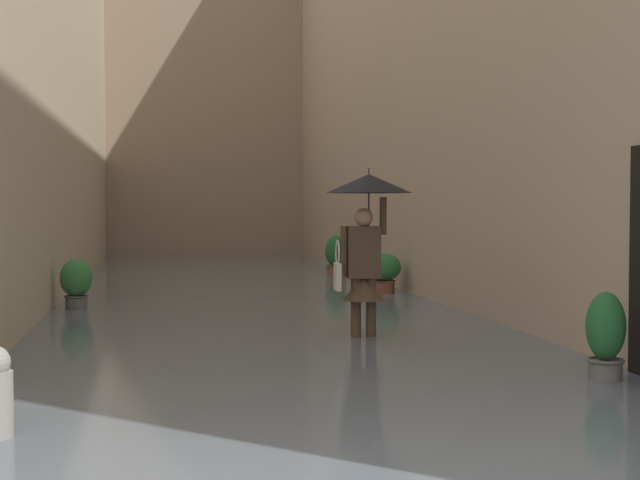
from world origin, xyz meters
name	(u,v)px	position (x,y,z in m)	size (l,w,h in m)	color
ground_plane	(240,300)	(0.00, -11.59, 0.00)	(60.00, 60.00, 0.00)	#605B56
flood_water	(240,296)	(0.00, -11.59, 0.06)	(6.69, 29.17, 0.12)	slate
building_facade_right	(7,12)	(3.84, -11.58, 4.86)	(2.04, 27.17, 9.73)	beige
building_facade_far	(204,76)	(0.00, -24.07, 5.65)	(9.49, 1.80, 11.31)	gray
person_wading	(366,223)	(-1.00, -6.09, 1.45)	(1.01, 1.01, 2.09)	black
potted_plant_mid_left	(383,272)	(-2.52, -11.31, 0.48)	(0.63, 0.63, 0.82)	brown
potted_plant_near_left	(336,257)	(-2.42, -15.17, 0.52)	(0.49, 0.49, 1.00)	brown
potted_plant_far_left	(606,340)	(-2.49, -3.15, 0.47)	(0.35, 0.35, 0.90)	#66605B
potted_plant_far_right	(76,284)	(2.60, -9.67, 0.49)	(0.48, 0.48, 0.85)	#66605B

